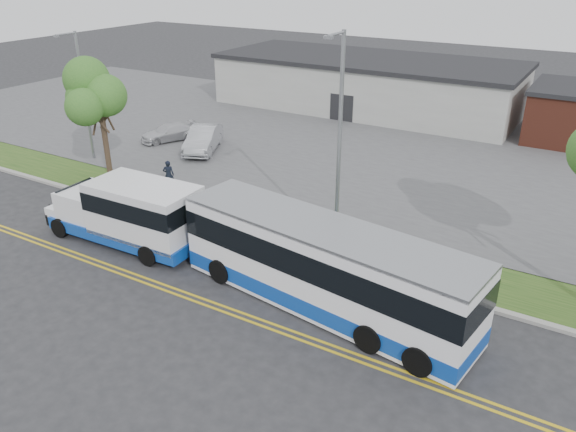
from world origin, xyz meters
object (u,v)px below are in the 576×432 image
Objects in this scene: shuttle_bus at (132,211)px; pedestrian at (169,175)px; transit_bus at (324,267)px; tree_west at (99,96)px; streetlight_far at (83,92)px; streetlight_near at (339,137)px; parked_car_a at (203,139)px; parked_car_b at (169,132)px.

shuttle_bus reaches higher than pedestrian.
transit_bus is at bearing 119.75° from pedestrian.
streetlight_far is (-4.00, 2.22, -0.65)m from tree_west.
streetlight_near is 6.00m from transit_bus.
pedestrian is (3.87, 0.80, -4.18)m from tree_west.
shuttle_bus is at bearing -89.81° from parked_car_a.
pedestrian is at bearing -92.43° from parked_car_a.
streetlight_near is 5.63× the size of pedestrian.
parked_car_a is 3.65m from parked_car_b.
transit_bus is (20.72, -7.21, -2.79)m from streetlight_far.
shuttle_bus is (6.89, -4.98, -3.47)m from tree_west.
shuttle_bus is at bearing -27.08° from parked_car_b.
streetlight_near is 16.31m from parked_car_a.
pedestrian is 0.42× the size of parked_car_b.
parked_car_a is (-5.62, 12.16, -0.73)m from shuttle_bus.
streetlight_far is at bearing 145.11° from shuttle_bus.
parked_car_a is (-15.46, 12.18, -0.77)m from transit_bus.
transit_bus is at bearing -16.65° from tree_west.
streetlight_far is at bearing 171.95° from streetlight_near.
tree_west is 8.42m from parked_car_a.
shuttle_bus is at bearing -33.47° from streetlight_far.
parked_car_a reaches higher than parked_car_b.
streetlight_far is 13.35m from shuttle_bus.
tree_west is 9.18m from shuttle_bus.
shuttle_bus is at bearing -150.94° from streetlight_near.
tree_west reaches higher than pedestrian.
tree_west is 1.39× the size of parked_car_a.
streetlight_far is 22.11m from transit_bus.
transit_bus is 19.69m from parked_car_a.
shuttle_bus is 9.83m from transit_bus.
parked_car_b is (-9.22, 12.75, -0.96)m from shuttle_bus.
parked_car_a is at bearing 149.90° from transit_bus.
transit_bus is (9.83, -0.02, 0.04)m from shuttle_bus.
transit_bus reaches higher than shuttle_bus.
streetlight_far is at bearing 151.02° from tree_west.
tree_west is 4.09× the size of pedestrian.
streetlight_near reaches higher than pedestrian.
shuttle_bus is 2.01× the size of parked_car_b.
tree_west is at bearing -46.24° from parked_car_b.
streetlight_far reaches higher than parked_car_b.
parked_car_a is (1.26, 7.18, -4.21)m from tree_west.
transit_bus reaches higher than pedestrian.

